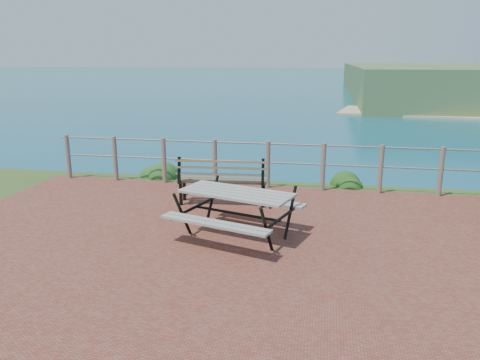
# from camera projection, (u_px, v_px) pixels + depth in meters

# --- Properties ---
(ground) EXTENTS (10.00, 7.00, 0.12)m
(ground) POSITION_uv_depth(u_px,v_px,m) (238.00, 249.00, 6.81)
(ground) COLOR brown
(ground) RESTS_ON ground
(ocean) EXTENTS (1200.00, 1200.00, 0.00)m
(ocean) POSITION_uv_depth(u_px,v_px,m) (327.00, 65.00, 197.05)
(ocean) COLOR #156E82
(ocean) RESTS_ON ground
(safety_railing) EXTENTS (9.40, 0.10, 1.00)m
(safety_railing) POSITION_uv_depth(u_px,v_px,m) (268.00, 162.00, 9.85)
(safety_railing) COLOR #6B5B4C
(safety_railing) RESTS_ON ground
(picnic_table) EXTENTS (1.83, 1.42, 0.72)m
(picnic_table) POSITION_uv_depth(u_px,v_px,m) (237.00, 209.00, 7.15)
(picnic_table) COLOR gray
(picnic_table) RESTS_ON ground
(park_bench) EXTENTS (1.69, 0.55, 0.94)m
(park_bench) POSITION_uv_depth(u_px,v_px,m) (222.00, 173.00, 8.74)
(park_bench) COLOR brown
(park_bench) RESTS_ON ground
(shrub_lip_west) EXTENTS (0.78, 0.78, 0.53)m
(shrub_lip_west) POSITION_uv_depth(u_px,v_px,m) (159.00, 176.00, 11.08)
(shrub_lip_west) COLOR #2A5720
(shrub_lip_west) RESTS_ON ground
(shrub_lip_east) EXTENTS (0.85, 0.85, 0.62)m
(shrub_lip_east) POSITION_uv_depth(u_px,v_px,m) (353.00, 186.00, 10.20)
(shrub_lip_east) COLOR #1B4515
(shrub_lip_east) RESTS_ON ground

